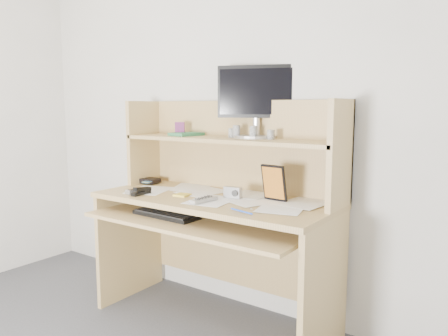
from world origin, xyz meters
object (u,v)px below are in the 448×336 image
Objects in this scene: tv_remote at (204,200)px; desk at (221,204)px; keyboard at (166,214)px; game_case at (274,183)px; monitor at (258,99)px.

desk is at bearing 108.13° from tv_remote.
game_case is at bearing 30.06° from keyboard.
desk is 0.38m from game_case.
keyboard is 2.07× the size of game_case.
desk is 8.09× the size of tv_remote.
keyboard is 0.88× the size of monitor.
game_case is (0.53, 0.28, 0.19)m from keyboard.
game_case is (0.34, 0.01, 0.16)m from desk.
game_case is 0.52m from monitor.
monitor reaches higher than desk.
tv_remote is (0.23, 0.05, 0.10)m from keyboard.
tv_remote is 0.39m from game_case.
desk is 7.07× the size of game_case.
keyboard is 0.25m from tv_remote.
desk is 0.23m from tv_remote.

